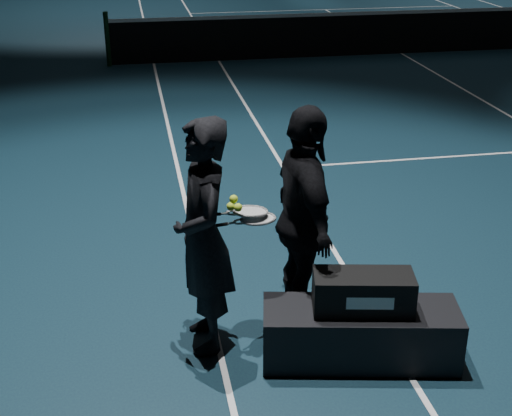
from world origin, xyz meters
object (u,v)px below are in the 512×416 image
(racket_upper, at_px, (250,211))
(player_a, at_px, (203,237))
(player_bench, at_px, (360,334))
(tennis_balls, at_px, (234,205))
(player_b, at_px, (305,220))
(racket_bag, at_px, (363,292))
(racket_lower, at_px, (258,219))

(racket_upper, bearing_deg, player_a, -178.29)
(player_bench, bearing_deg, tennis_balls, 162.06)
(player_a, height_order, player_b, same)
(racket_upper, height_order, tennis_balls, tennis_balls)
(player_bench, xyz_separation_m, player_b, (-0.31, 0.61, 0.72))
(racket_bag, xyz_separation_m, player_b, (-0.31, 0.61, 0.35))
(player_bench, bearing_deg, player_a, 169.86)
(player_bench, xyz_separation_m, racket_lower, (-0.71, 0.53, 0.80))
(racket_bag, distance_m, racket_lower, 0.98)
(player_a, relative_size, racket_upper, 2.79)
(racket_upper, distance_m, tennis_balls, 0.18)
(player_bench, distance_m, racket_upper, 1.28)
(racket_bag, distance_m, racket_upper, 1.06)
(player_b, distance_m, tennis_balls, 0.64)
(racket_bag, relative_size, player_b, 0.40)
(player_a, bearing_deg, tennis_balls, 97.89)
(racket_bag, xyz_separation_m, racket_lower, (-0.71, 0.53, 0.43))
(racket_lower, bearing_deg, racket_upper, 141.34)
(player_b, height_order, tennis_balls, player_b)
(racket_lower, bearing_deg, tennis_balls, 178.53)
(racket_lower, height_order, racket_upper, racket_upper)
(player_bench, bearing_deg, racket_lower, 154.19)
(racket_bag, bearing_deg, player_bench, 0.00)
(player_a, distance_m, player_b, 0.85)
(player_b, xyz_separation_m, racket_upper, (-0.45, -0.04, 0.14))
(player_b, bearing_deg, racket_lower, 97.70)
(racket_upper, xyz_separation_m, tennis_balls, (-0.14, -0.06, 0.09))
(racket_bag, xyz_separation_m, racket_upper, (-0.76, 0.56, 0.48))
(racket_bag, bearing_deg, racket_lower, 154.19)
(player_a, xyz_separation_m, racket_lower, (0.44, 0.08, 0.08))
(player_b, bearing_deg, racket_upper, 92.62)
(player_bench, distance_m, racket_lower, 1.19)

